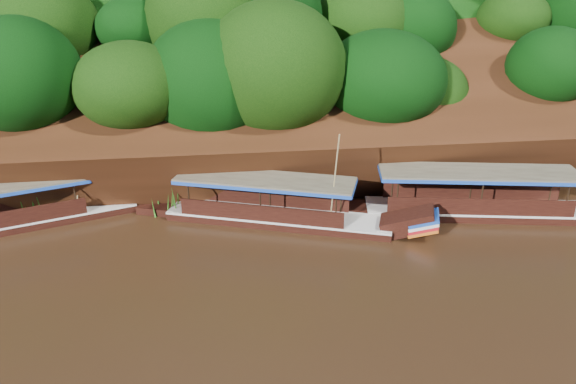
% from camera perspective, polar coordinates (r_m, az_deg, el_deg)
% --- Properties ---
extents(ground, '(160.00, 160.00, 0.00)m').
position_cam_1_polar(ground, '(24.07, 2.09, -10.32)').
color(ground, black).
rests_on(ground, ground).
extents(riverbank, '(120.00, 30.06, 19.40)m').
position_cam_1_polar(riverbank, '(44.25, -2.93, 7.74)').
color(riverbank, black).
rests_on(riverbank, ground).
extents(boat_0, '(16.14, 5.17, 7.38)m').
position_cam_1_polar(boat_0, '(33.03, 21.20, -1.32)').
color(boat_0, black).
rests_on(boat_0, ground).
extents(boat_1, '(14.09, 6.86, 5.99)m').
position_cam_1_polar(boat_1, '(29.88, 0.45, -2.25)').
color(boat_1, black).
rests_on(boat_1, ground).
extents(boat_2, '(15.41, 7.06, 5.33)m').
position_cam_1_polar(boat_2, '(32.92, -25.40, -2.15)').
color(boat_2, black).
rests_on(boat_2, ground).
extents(reeds, '(49.37, 2.50, 2.01)m').
position_cam_1_polar(reeds, '(31.86, -6.62, -0.19)').
color(reeds, '#2F6F1B').
rests_on(reeds, ground).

